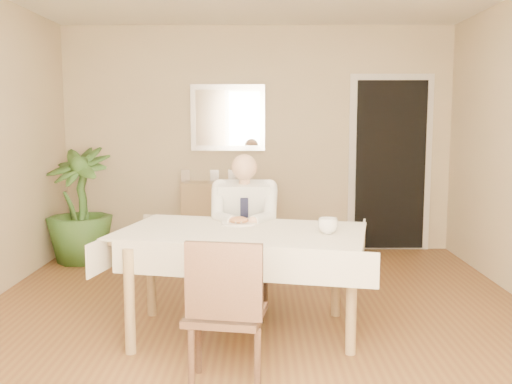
{
  "coord_description": "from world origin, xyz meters",
  "views": [
    {
      "loc": [
        0.03,
        -4.17,
        1.52
      ],
      "look_at": [
        0.0,
        0.35,
        0.95
      ],
      "focal_mm": 40.0,
      "sensor_mm": 36.0,
      "label": 1
    }
  ],
  "objects_px": {
    "chair_far": "(245,242)",
    "seated_man": "(244,223)",
    "potted_palm": "(79,205)",
    "dining_table": "(242,242)",
    "sideboard": "(228,217)",
    "chair_near": "(225,307)",
    "coffee_mug": "(328,226)"
  },
  "relations": [
    {
      "from": "dining_table",
      "to": "potted_palm",
      "type": "height_order",
      "value": "potted_palm"
    },
    {
      "from": "seated_man",
      "to": "sideboard",
      "type": "distance_m",
      "value": 1.99
    },
    {
      "from": "chair_near",
      "to": "sideboard",
      "type": "distance_m",
      "value": 3.47
    },
    {
      "from": "coffee_mug",
      "to": "chair_far",
      "type": "bearing_deg",
      "value": 120.76
    },
    {
      "from": "dining_table",
      "to": "seated_man",
      "type": "relative_size",
      "value": 1.54
    },
    {
      "from": "seated_man",
      "to": "coffee_mug",
      "type": "distance_m",
      "value": 0.93
    },
    {
      "from": "chair_far",
      "to": "seated_man",
      "type": "xyz_separation_m",
      "value": [
        -0.0,
        -0.28,
        0.21
      ]
    },
    {
      "from": "chair_far",
      "to": "sideboard",
      "type": "bearing_deg",
      "value": 99.01
    },
    {
      "from": "seated_man",
      "to": "potted_palm",
      "type": "xyz_separation_m",
      "value": [
        -1.81,
        1.48,
        -0.07
      ]
    },
    {
      "from": "potted_palm",
      "to": "seated_man",
      "type": "bearing_deg",
      "value": -39.25
    },
    {
      "from": "potted_palm",
      "to": "dining_table",
      "type": "bearing_deg",
      "value": -48.88
    },
    {
      "from": "dining_table",
      "to": "chair_far",
      "type": "bearing_deg",
      "value": 101.93
    },
    {
      "from": "sideboard",
      "to": "seated_man",
      "type": "bearing_deg",
      "value": -80.09
    },
    {
      "from": "chair_far",
      "to": "seated_man",
      "type": "bearing_deg",
      "value": -89.39
    },
    {
      "from": "chair_far",
      "to": "seated_man",
      "type": "distance_m",
      "value": 0.35
    },
    {
      "from": "chair_far",
      "to": "coffee_mug",
      "type": "height_order",
      "value": "coffee_mug"
    },
    {
      "from": "dining_table",
      "to": "seated_man",
      "type": "xyz_separation_m",
      "value": [
        0.0,
        0.59,
        0.02
      ]
    },
    {
      "from": "seated_man",
      "to": "sideboard",
      "type": "bearing_deg",
      "value": 97.2
    },
    {
      "from": "chair_far",
      "to": "potted_palm",
      "type": "xyz_separation_m",
      "value": [
        -1.81,
        1.19,
        0.14
      ]
    },
    {
      "from": "seated_man",
      "to": "coffee_mug",
      "type": "height_order",
      "value": "seated_man"
    },
    {
      "from": "chair_far",
      "to": "chair_near",
      "type": "relative_size",
      "value": 0.97
    },
    {
      "from": "sideboard",
      "to": "dining_table",
      "type": "bearing_deg",
      "value": -81.75
    },
    {
      "from": "sideboard",
      "to": "potted_palm",
      "type": "height_order",
      "value": "potted_palm"
    },
    {
      "from": "seated_man",
      "to": "dining_table",
      "type": "bearing_deg",
      "value": -90.0
    },
    {
      "from": "sideboard",
      "to": "chair_near",
      "type": "bearing_deg",
      "value": -84.26
    },
    {
      "from": "seated_man",
      "to": "potted_palm",
      "type": "distance_m",
      "value": 2.33
    },
    {
      "from": "potted_palm",
      "to": "sideboard",
      "type": "bearing_deg",
      "value": 17.05
    },
    {
      "from": "coffee_mug",
      "to": "chair_near",
      "type": "bearing_deg",
      "value": -129.5
    },
    {
      "from": "chair_near",
      "to": "seated_man",
      "type": "relative_size",
      "value": 0.71
    },
    {
      "from": "chair_near",
      "to": "sideboard",
      "type": "relative_size",
      "value": 0.87
    },
    {
      "from": "potted_palm",
      "to": "chair_near",
      "type": "bearing_deg",
      "value": -59.71
    },
    {
      "from": "seated_man",
      "to": "potted_palm",
      "type": "relative_size",
      "value": 1.01
    }
  ]
}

